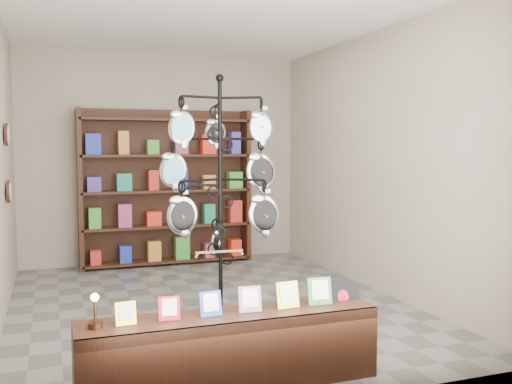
% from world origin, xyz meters
% --- Properties ---
extents(ground, '(5.00, 5.00, 0.00)m').
position_xyz_m(ground, '(0.00, 0.00, 0.00)').
color(ground, slate).
rests_on(ground, ground).
extents(room_envelope, '(5.00, 5.00, 5.00)m').
position_xyz_m(room_envelope, '(0.00, 0.00, 1.85)').
color(room_envelope, '#AA9C89').
rests_on(room_envelope, ground).
extents(display_tree, '(1.20, 1.11, 2.35)m').
position_xyz_m(display_tree, '(-0.03, -0.55, 1.36)').
color(display_tree, black).
rests_on(display_tree, ground).
extents(front_shelf, '(2.10, 0.44, 0.74)m').
position_xyz_m(front_shelf, '(-0.40, -2.03, 0.26)').
color(front_shelf, black).
rests_on(front_shelf, ground).
extents(back_shelving, '(2.42, 0.36, 2.20)m').
position_xyz_m(back_shelving, '(0.00, 2.30, 1.03)').
color(back_shelving, black).
rests_on(back_shelving, ground).
extents(wall_clocks, '(0.03, 0.24, 0.84)m').
position_xyz_m(wall_clocks, '(-1.97, 0.80, 1.50)').
color(wall_clocks, black).
rests_on(wall_clocks, ground).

